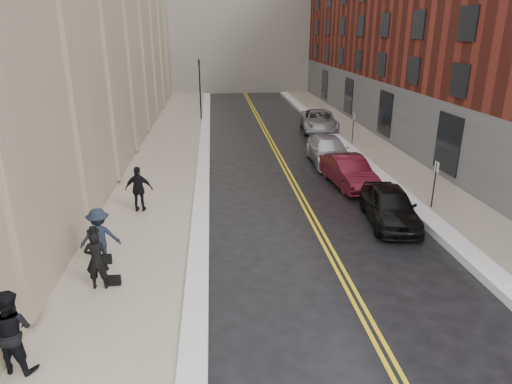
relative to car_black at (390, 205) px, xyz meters
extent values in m
plane|color=black|center=(-5.53, -6.85, -0.76)|extent=(160.00, 160.00, 0.00)
cube|color=gray|center=(-10.03, 9.15, -0.69)|extent=(4.00, 64.00, 0.15)
cube|color=gray|center=(3.47, 9.15, -0.69)|extent=(3.00, 64.00, 0.15)
cube|color=gold|center=(-3.15, 9.15, -0.76)|extent=(0.12, 64.00, 0.01)
cube|color=gold|center=(-2.91, 9.15, -0.76)|extent=(0.12, 64.00, 0.01)
cube|color=white|center=(-7.73, 9.15, -0.63)|extent=(0.70, 60.80, 0.26)
cube|color=white|center=(1.62, 9.15, -0.61)|extent=(0.85, 60.80, 0.30)
cube|color=maroon|center=(11.97, 16.15, 8.24)|extent=(14.00, 50.00, 18.00)
cylinder|color=black|center=(-8.13, 23.15, 1.84)|extent=(0.12, 0.12, 5.20)
imported|color=black|center=(-8.13, 23.15, 3.84)|extent=(0.18, 0.15, 0.90)
cylinder|color=black|center=(2.37, 1.15, 0.34)|extent=(0.06, 0.06, 2.20)
cube|color=white|center=(2.37, 1.15, 1.24)|extent=(0.02, 0.35, 0.45)
cylinder|color=black|center=(2.37, 13.15, 0.34)|extent=(0.06, 0.06, 2.20)
cube|color=white|center=(2.37, 13.15, 1.24)|extent=(0.02, 0.35, 0.45)
imported|color=black|center=(0.00, 0.00, 0.00)|extent=(2.28, 4.64, 1.52)
imported|color=#4E0E1A|center=(-0.33, 4.80, 0.00)|extent=(2.08, 4.74, 1.52)
imported|color=#ABADB2|center=(-0.33, 9.01, 0.00)|extent=(2.18, 5.26, 1.52)
imported|color=#9C9FA4|center=(1.15, 18.11, 0.03)|extent=(3.26, 5.99, 1.59)
imported|color=black|center=(-10.65, -4.29, 0.32)|extent=(0.69, 0.46, 1.87)
imported|color=black|center=(-11.73, -7.70, 0.40)|extent=(1.15, 0.99, 2.03)
imported|color=black|center=(-10.89, -2.79, 0.38)|extent=(1.38, 0.94, 1.98)
imported|color=black|center=(-10.32, 1.92, 0.38)|extent=(1.18, 0.54, 1.98)
camera|label=1|loc=(-7.07, -16.74, 6.77)|focal=32.00mm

